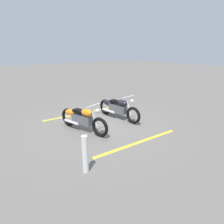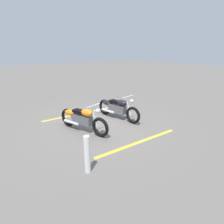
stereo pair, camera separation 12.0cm
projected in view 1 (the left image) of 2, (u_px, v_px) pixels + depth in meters
name	position (u px, v px, depth m)	size (l,w,h in m)	color
ground_plane	(101.00, 123.00, 7.42)	(60.00, 60.00, 0.00)	#66605B
motorcycle_bright_foreground	(82.00, 118.00, 6.63)	(2.19, 0.80, 1.04)	black
motorcycle_dark_foreground	(117.00, 108.00, 7.80)	(2.23, 0.64, 1.04)	black
bollard_post	(85.00, 154.00, 4.36)	(0.14, 0.14, 0.94)	white
parking_stripe_near	(79.00, 114.00, 8.45)	(3.20, 0.12, 0.01)	yellow
parking_stripe_mid	(138.00, 142.00, 5.89)	(3.20, 0.12, 0.01)	yellow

